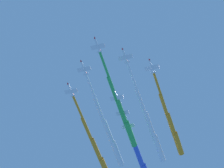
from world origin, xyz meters
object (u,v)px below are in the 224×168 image
at_px(jet_starboard_inner, 109,134).
at_px(jet_port_mid, 172,126).
at_px(jet_lead, 123,114).
at_px(jet_port_outer, 140,157).
at_px(jet_port_inner, 151,127).
at_px(jet_starboard_mid, 97,151).

distance_m(jet_starboard_inner, jet_port_mid, 39.15).
distance_m(jet_lead, jet_port_outer, 34.20).
xyz_separation_m(jet_lead, jet_port_inner, (20.26, -2.52, 0.88)).
bearing_deg(jet_port_mid, jet_port_outer, 92.27).
height_order(jet_starboard_inner, jet_port_mid, jet_starboard_inner).
bearing_deg(jet_starboard_mid, jet_port_mid, -61.09).
bearing_deg(jet_starboard_mid, jet_starboard_inner, -97.90).
relative_size(jet_lead, jet_port_inner, 0.91).
xyz_separation_m(jet_port_mid, jet_port_outer, (-1.18, 29.67, -1.69)).
height_order(jet_port_inner, jet_port_mid, jet_port_mid).
xyz_separation_m(jet_lead, jet_starboard_mid, (5.43, 33.18, 2.85)).
relative_size(jet_port_inner, jet_port_outer, 1.07).
distance_m(jet_port_inner, jet_port_outer, 22.78).
bearing_deg(jet_port_mid, jet_lead, 159.66).
distance_m(jet_lead, jet_starboard_mid, 33.74).
bearing_deg(jet_port_inner, jet_starboard_inner, 130.10).
xyz_separation_m(jet_port_inner, jet_port_mid, (9.62, -8.55, 0.58)).
relative_size(jet_starboard_inner, jet_starboard_mid, 1.00).
xyz_separation_m(jet_port_inner, jet_starboard_mid, (-14.83, 35.70, 1.97)).
bearing_deg(jet_port_outer, jet_starboard_inner, -177.84).
relative_size(jet_starboard_inner, jet_port_outer, 1.00).
distance_m(jet_port_mid, jet_port_outer, 29.74).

